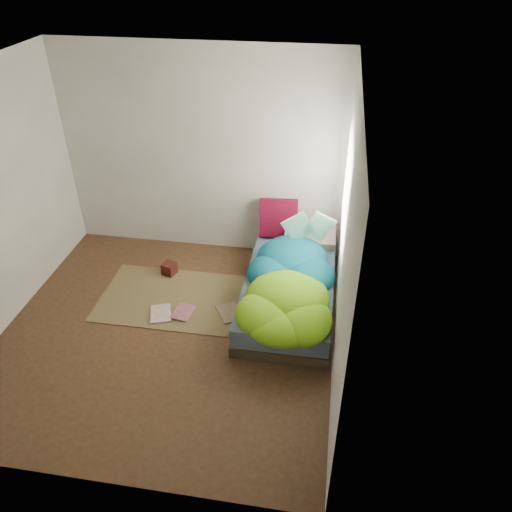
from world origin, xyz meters
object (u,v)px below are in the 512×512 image
(floor_book_a, at_px, (150,315))
(floor_book_b, at_px, (174,310))
(pillow_magenta, at_px, (278,218))
(wooden_box, at_px, (169,269))
(bed, at_px, (289,289))
(open_book, at_px, (309,220))

(floor_book_a, xyz_separation_m, floor_book_b, (0.24, 0.11, 0.00))
(pillow_magenta, bearing_deg, wooden_box, -161.55)
(bed, relative_size, pillow_magenta, 4.26)
(pillow_magenta, bearing_deg, floor_book_a, -138.77)
(bed, height_order, open_book, open_book)
(bed, height_order, floor_book_b, bed)
(open_book, bearing_deg, bed, -120.90)
(bed, relative_size, open_book, 4.04)
(floor_book_b, bearing_deg, open_book, 40.43)
(floor_book_b, bearing_deg, pillow_magenta, 61.35)
(open_book, distance_m, floor_book_b, 1.83)
(pillow_magenta, height_order, wooden_box, pillow_magenta)
(bed, xyz_separation_m, pillow_magenta, (-0.24, 0.91, 0.41))
(pillow_magenta, relative_size, open_book, 0.95)
(bed, bearing_deg, open_book, 71.38)
(floor_book_a, bearing_deg, wooden_box, 73.36)
(floor_book_a, relative_size, floor_book_b, 1.09)
(floor_book_a, height_order, floor_book_b, floor_book_b)
(open_book, bearing_deg, wooden_box, 173.76)
(floor_book_b, bearing_deg, wooden_box, 120.02)
(wooden_box, bearing_deg, bed, -10.67)
(open_book, height_order, wooden_box, open_book)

